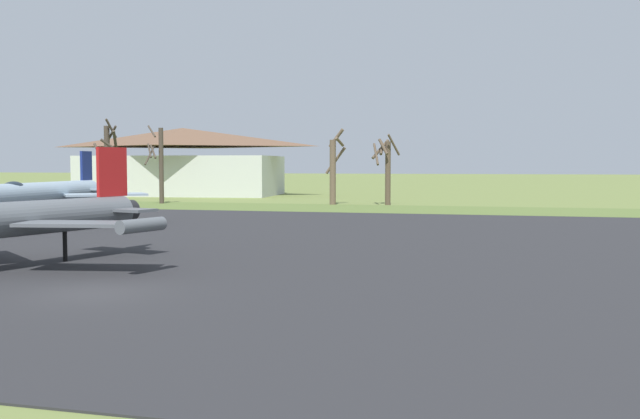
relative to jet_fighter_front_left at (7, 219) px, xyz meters
The scene contains 10 objects.
ground_plane 7.41m from the jet_fighter_front_left, 30.62° to the right, with size 600.00×600.00×0.00m, color olive.
asphalt_apron 13.03m from the jet_fighter_front_left, 61.56° to the left, with size 85.10×49.83×0.05m, color #28282B.
grass_verge_strip 42.72m from the jet_fighter_front_left, 81.74° to the left, with size 145.10×12.00×0.06m, color #5A6F33.
jet_fighter_front_left is the anchor object (origin of this frame).
jet_fighter_rear_center 20.46m from the jet_fighter_front_left, 122.62° to the left, with size 12.73×15.94×5.16m.
bare_tree_far_left 49.38m from the jet_fighter_front_left, 116.81° to the left, with size 2.81×2.80×8.95m.
bare_tree_left_of_center 48.23m from the jet_fighter_front_left, 110.43° to the left, with size 2.00×2.93×8.28m.
bare_tree_center 48.01m from the jet_fighter_front_left, 88.41° to the left, with size 2.23×2.21×7.87m.
bare_tree_right_of_center 49.42m from the jet_fighter_front_left, 82.31° to the left, with size 2.95×3.38×7.22m.
visitor_building 70.76m from the jet_fighter_front_left, 110.16° to the left, with size 28.07×17.32×9.11m.
Camera 1 is at (12.97, -20.43, 4.18)m, focal length 40.63 mm.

